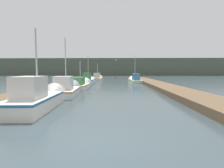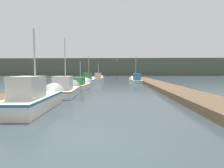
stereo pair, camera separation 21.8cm
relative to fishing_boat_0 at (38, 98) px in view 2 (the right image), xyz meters
name	(u,v)px [view 2 (the right image)]	position (x,y,z in m)	size (l,w,h in m)	color
ground_plane	(88,142)	(3.44, -4.36, -0.53)	(200.00, 200.00, 0.00)	#38474C
dock_left	(64,85)	(-2.27, 11.64, -0.32)	(2.53, 40.00, 0.42)	brown
dock_right	(160,85)	(9.16, 11.64, -0.32)	(2.53, 40.00, 0.42)	brown
distant_shore_ridge	(117,67)	(3.44, 67.21, 2.88)	(120.00, 16.00, 6.81)	#4C5647
fishing_boat_0	(38,98)	(0.00, 0.00, 0.00)	(1.89, 5.43, 4.49)	silver
fishing_boat_1	(66,89)	(0.05, 4.85, -0.08)	(2.14, 5.09, 5.07)	silver
fishing_boat_2	(82,85)	(0.12, 10.31, -0.16)	(1.77, 5.44, 3.53)	silver
fishing_boat_3	(89,81)	(0.03, 15.86, 0.00)	(1.67, 4.89, 4.36)	silver
fishing_boat_4	(135,80)	(7.00, 19.86, -0.11)	(1.84, 6.30, 4.86)	silver
fishing_boat_5	(99,78)	(0.27, 25.68, -0.10)	(1.77, 6.07, 3.88)	silver
mooring_piling_0	(139,78)	(8.08, 24.40, 0.00)	(0.23, 0.23, 1.05)	#473523
mooring_piling_1	(63,84)	(-1.19, 7.96, 0.09)	(0.33, 0.33, 1.23)	#473523
channel_buoy	(117,78)	(3.83, 33.56, -0.39)	(0.46, 0.46, 0.96)	red
seagull_lead	(117,60)	(3.91, 18.88, 3.13)	(0.56, 0.30, 0.12)	white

